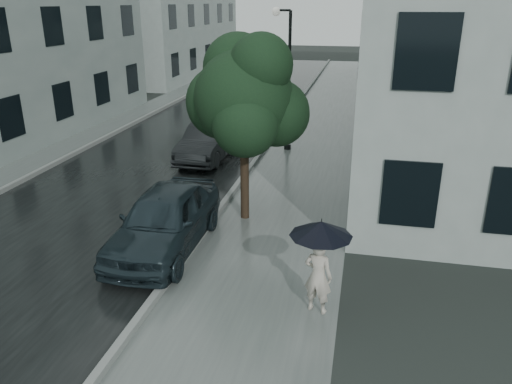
% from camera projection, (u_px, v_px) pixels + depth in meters
% --- Properties ---
extents(ground, '(120.00, 120.00, 0.00)m').
position_uv_depth(ground, '(248.00, 275.00, 10.78)').
color(ground, black).
rests_on(ground, ground).
extents(sidewalk, '(3.50, 60.00, 0.01)m').
position_uv_depth(sidewalk, '(316.00, 137.00, 21.67)').
color(sidewalk, slate).
rests_on(sidewalk, ground).
extents(kerb_near, '(0.15, 60.00, 0.15)m').
position_uv_depth(kerb_near, '(275.00, 134.00, 22.01)').
color(kerb_near, slate).
rests_on(kerb_near, ground).
extents(asphalt_road, '(6.85, 60.00, 0.00)m').
position_uv_depth(asphalt_road, '(200.00, 131.00, 22.73)').
color(asphalt_road, black).
rests_on(asphalt_road, ground).
extents(kerb_far, '(0.15, 60.00, 0.15)m').
position_uv_depth(kerb_far, '(129.00, 126.00, 23.41)').
color(kerb_far, slate).
rests_on(kerb_far, ground).
extents(sidewalk_far, '(1.70, 60.00, 0.01)m').
position_uv_depth(sidewalk_far, '(111.00, 126.00, 23.62)').
color(sidewalk_far, '#4C5451').
rests_on(sidewalk_far, ground).
extents(building_near, '(7.02, 36.00, 9.00)m').
position_uv_depth(building_near, '(436.00, 23.00, 25.86)').
color(building_near, '#94A29D').
rests_on(building_near, ground).
extents(building_far_b, '(7.02, 18.00, 8.00)m').
position_uv_depth(building_far_b, '(165.00, 22.00, 39.46)').
color(building_far_b, '#94A29D').
rests_on(building_far_b, ground).
extents(pedestrian, '(0.62, 0.49, 1.49)m').
position_uv_depth(pedestrian, '(318.00, 276.00, 9.28)').
color(pedestrian, beige).
rests_on(pedestrian, sidewalk).
extents(umbrella, '(1.32, 1.32, 0.98)m').
position_uv_depth(umbrella, '(321.00, 229.00, 8.93)').
color(umbrella, black).
rests_on(umbrella, ground).
extents(street_tree, '(3.28, 2.98, 4.89)m').
position_uv_depth(street_tree, '(245.00, 97.00, 12.58)').
color(street_tree, '#332619').
rests_on(street_tree, ground).
extents(lamp_post, '(0.84, 0.37, 5.34)m').
position_uv_depth(lamp_post, '(285.00, 71.00, 18.90)').
color(lamp_post, black).
rests_on(lamp_post, ground).
extents(car_near, '(1.78, 4.36, 1.48)m').
position_uv_depth(car_near, '(165.00, 219.00, 11.72)').
color(car_near, '#1A262C').
rests_on(car_near, ground).
extents(car_far, '(1.47, 4.08, 1.34)m').
position_uv_depth(car_far, '(209.00, 141.00, 18.55)').
color(car_far, '#232528').
rests_on(car_far, ground).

